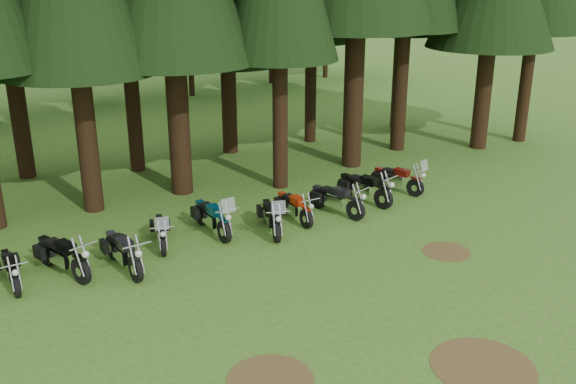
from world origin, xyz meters
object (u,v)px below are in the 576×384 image
(motorcycle_0, at_px, (11,270))
(motorcycle_2, at_px, (123,253))
(motorcycle_8, at_px, (364,189))
(motorcycle_7, at_px, (336,200))
(motorcycle_9, at_px, (397,179))
(motorcycle_1, at_px, (63,257))
(motorcycle_5, at_px, (272,218))
(motorcycle_3, at_px, (161,232))
(motorcycle_4, at_px, (212,218))
(motorcycle_6, at_px, (294,208))

(motorcycle_0, bearing_deg, motorcycle_2, -12.87)
(motorcycle_0, distance_m, motorcycle_8, 11.66)
(motorcycle_7, height_order, motorcycle_9, motorcycle_9)
(motorcycle_1, relative_size, motorcycle_9, 1.06)
(motorcycle_0, distance_m, motorcycle_5, 7.58)
(motorcycle_1, xyz_separation_m, motorcycle_8, (10.34, -0.02, 0.00))
(motorcycle_2, relative_size, motorcycle_5, 1.08)
(motorcycle_3, height_order, motorcycle_4, motorcycle_4)
(motorcycle_2, height_order, motorcycle_7, motorcycle_2)
(motorcycle_6, height_order, motorcycle_8, motorcycle_8)
(motorcycle_2, xyz_separation_m, motorcycle_6, (5.90, 0.51, -0.05))
(motorcycle_2, bearing_deg, motorcycle_9, 1.71)
(motorcycle_5, xyz_separation_m, motorcycle_7, (2.62, 0.17, 0.01))
(motorcycle_2, xyz_separation_m, motorcycle_4, (3.17, 0.97, 0.01))
(motorcycle_3, height_order, motorcycle_7, motorcycle_3)
(motorcycle_1, height_order, motorcycle_3, motorcycle_3)
(motorcycle_2, xyz_separation_m, motorcycle_3, (1.47, 0.93, -0.06))
(motorcycle_2, distance_m, motorcycle_6, 5.92)
(motorcycle_0, height_order, motorcycle_9, motorcycle_9)
(motorcycle_7, bearing_deg, motorcycle_0, 163.10)
(motorcycle_3, xyz_separation_m, motorcycle_7, (5.93, -0.69, 0.05))
(motorcycle_1, xyz_separation_m, motorcycle_9, (12.08, 0.20, -0.03))
(motorcycle_7, distance_m, motorcycle_9, 3.27)
(motorcycle_1, height_order, motorcycle_6, motorcycle_1)
(motorcycle_4, height_order, motorcycle_6, motorcycle_4)
(motorcycle_5, bearing_deg, motorcycle_7, 23.04)
(motorcycle_5, distance_m, motorcycle_9, 5.89)
(motorcycle_6, xyz_separation_m, motorcycle_7, (1.50, -0.28, 0.04))
(motorcycle_0, relative_size, motorcycle_7, 0.89)
(motorcycle_6, bearing_deg, motorcycle_5, -156.90)
(motorcycle_3, bearing_deg, motorcycle_1, -156.42)
(motorcycle_0, height_order, motorcycle_5, motorcycle_5)
(motorcycle_0, distance_m, motorcycle_6, 8.68)
(motorcycle_5, relative_size, motorcycle_8, 0.92)
(motorcycle_2, distance_m, motorcycle_4, 3.31)
(motorcycle_7, bearing_deg, motorcycle_9, -3.88)
(motorcycle_8, bearing_deg, motorcycle_4, 164.72)
(motorcycle_1, xyz_separation_m, motorcycle_7, (8.86, -0.39, -0.02))
(motorcycle_4, bearing_deg, motorcycle_9, -0.87)
(motorcycle_2, height_order, motorcycle_4, motorcycle_4)
(motorcycle_4, relative_size, motorcycle_6, 1.12)
(motorcycle_1, relative_size, motorcycle_7, 1.04)
(motorcycle_2, height_order, motorcycle_9, motorcycle_9)
(motorcycle_4, distance_m, motorcycle_5, 1.84)
(motorcycle_3, xyz_separation_m, motorcycle_4, (1.70, 0.04, 0.07))
(motorcycle_2, xyz_separation_m, motorcycle_9, (10.61, 0.82, -0.02))
(motorcycle_0, height_order, motorcycle_4, motorcycle_4)
(motorcycle_5, relative_size, motorcycle_7, 0.97)
(motorcycle_0, relative_size, motorcycle_1, 0.86)
(motorcycle_2, bearing_deg, motorcycle_8, 1.13)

